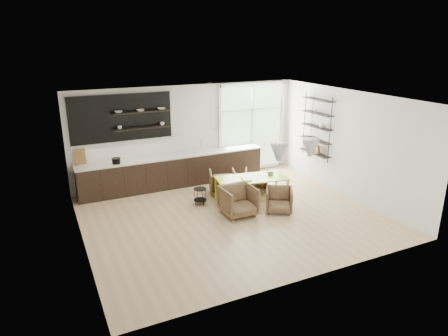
# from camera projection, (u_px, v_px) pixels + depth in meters

# --- Properties ---
(room) EXTENTS (7.02, 6.01, 2.91)m
(room) POSITION_uv_depth(u_px,v_px,m) (234.00, 146.00, 10.59)
(room) COLOR #D2AF80
(room) RESTS_ON ground
(kitchen_run) EXTENTS (5.54, 0.69, 2.75)m
(kitchen_run) POSITION_uv_depth(u_px,v_px,m) (171.00, 167.00, 11.71)
(kitchen_run) COLOR black
(kitchen_run) RESTS_ON ground
(right_shelving) EXTENTS (0.26, 1.22, 1.90)m
(right_shelving) POSITION_uv_depth(u_px,v_px,m) (317.00, 129.00, 11.74)
(right_shelving) COLOR black
(right_shelving) RESTS_ON ground
(dining_table) EXTENTS (1.96, 1.12, 0.68)m
(dining_table) POSITION_uv_depth(u_px,v_px,m) (251.00, 179.00, 10.55)
(dining_table) COLOR #BCC81F
(dining_table) RESTS_ON ground
(armchair_back_left) EXTENTS (0.91, 0.93, 0.66)m
(armchair_back_left) POSITION_uv_depth(u_px,v_px,m) (222.00, 182.00, 11.21)
(armchair_back_left) COLOR brown
(armchair_back_left) RESTS_ON ground
(armchair_back_right) EXTENTS (0.90, 0.91, 0.61)m
(armchair_back_right) POSITION_uv_depth(u_px,v_px,m) (256.00, 180.00, 11.49)
(armchair_back_right) COLOR brown
(armchair_back_right) RESTS_ON ground
(armchair_front_left) EXTENTS (0.80, 0.82, 0.74)m
(armchair_front_left) POSITION_uv_depth(u_px,v_px,m) (239.00, 201.00, 9.83)
(armchair_front_left) COLOR brown
(armchair_front_left) RESTS_ON ground
(armchair_front_right) EXTENTS (0.91, 0.91, 0.61)m
(armchair_front_right) POSITION_uv_depth(u_px,v_px,m) (279.00, 200.00, 10.05)
(armchair_front_right) COLOR brown
(armchair_front_right) RESTS_ON ground
(wire_stool) EXTENTS (0.35, 0.35, 0.44)m
(wire_stool) POSITION_uv_depth(u_px,v_px,m) (200.00, 194.00, 10.49)
(wire_stool) COLOR black
(wire_stool) RESTS_ON ground
(table_book) EXTENTS (0.29, 0.35, 0.03)m
(table_book) POSITION_uv_depth(u_px,v_px,m) (242.00, 179.00, 10.38)
(table_book) COLOR white
(table_book) RESTS_ON dining_table
(table_bowl) EXTENTS (0.21, 0.21, 0.06)m
(table_bowl) POSITION_uv_depth(u_px,v_px,m) (270.00, 174.00, 10.76)
(table_bowl) COLOR #578C5D
(table_bowl) RESTS_ON dining_table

